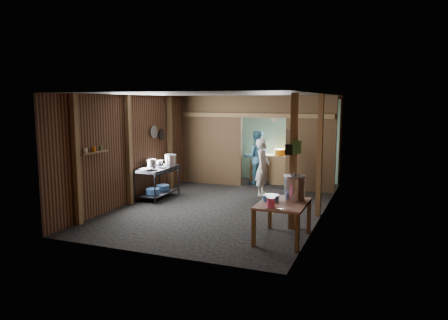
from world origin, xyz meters
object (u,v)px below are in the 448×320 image
at_px(prep_table, 283,221).
at_px(stock_pot, 295,188).
at_px(gas_range, 157,183).
at_px(pink_bucket, 271,203).
at_px(cook, 263,167).
at_px(yellow_tub, 280,152).
at_px(stove_pot_large, 171,160).

height_order(prep_table, stock_pot, stock_pot).
xyz_separation_m(gas_range, pink_bucket, (3.60, -2.38, 0.37)).
xyz_separation_m(prep_table, stock_pot, (0.15, 0.27, 0.55)).
relative_size(gas_range, cook, 0.90).
xyz_separation_m(prep_table, yellow_tub, (-1.28, 4.96, 0.61)).
xyz_separation_m(prep_table, pink_bucket, (-0.11, -0.41, 0.42)).
height_order(prep_table, cook, cook).
bearing_deg(gas_range, stove_pot_large, 67.45).
bearing_deg(pink_bucket, yellow_tub, 102.25).
relative_size(prep_table, stock_pot, 2.43).
xyz_separation_m(pink_bucket, cook, (-1.21, 3.68, -0.02)).
height_order(stock_pot, pink_bucket, stock_pot).
bearing_deg(pink_bucket, prep_table, 75.18).
relative_size(prep_table, yellow_tub, 3.43).
distance_m(stove_pot_large, pink_bucket, 4.43).
distance_m(stove_pot_large, cook, 2.40).
xyz_separation_m(prep_table, stove_pot_large, (-3.54, 2.38, 0.59)).
distance_m(gas_range, prep_table, 4.20).
bearing_deg(stove_pot_large, pink_bucket, -39.16).
relative_size(prep_table, stove_pot_large, 3.70).
bearing_deg(stock_pot, stove_pot_large, 150.16).
xyz_separation_m(prep_table, cook, (-1.32, 3.27, 0.41)).
height_order(pink_bucket, yellow_tub, yellow_tub).
xyz_separation_m(stove_pot_large, stock_pot, (3.69, -2.11, -0.03)).
height_order(prep_table, stove_pot_large, stove_pot_large).
distance_m(gas_range, stock_pot, 4.25).
bearing_deg(stove_pot_large, prep_table, -33.93).
distance_m(yellow_tub, cook, 1.70).
bearing_deg(cook, pink_bucket, -162.85).
bearing_deg(stock_pot, pink_bucket, -110.64).
bearing_deg(yellow_tub, gas_range, -129.19).
bearing_deg(yellow_tub, pink_bucket, -77.75).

